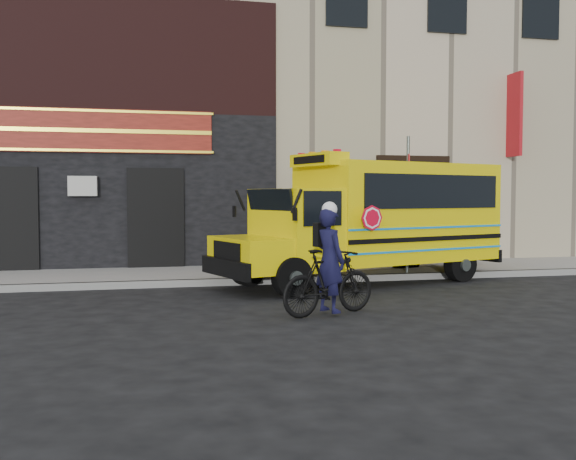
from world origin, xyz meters
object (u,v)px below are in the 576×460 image
(bicycle, at_px, (329,282))
(cyclist, at_px, (329,263))
(school_bus, at_px, (375,217))
(sign_pole, at_px, (408,201))

(bicycle, height_order, cyclist, cyclist)
(cyclist, bearing_deg, bicycle, 115.69)
(school_bus, relative_size, cyclist, 4.14)
(school_bus, distance_m, cyclist, 4.37)
(sign_pole, height_order, cyclist, sign_pole)
(cyclist, bearing_deg, sign_pole, -63.65)
(bicycle, bearing_deg, school_bus, -51.54)
(sign_pole, bearing_deg, school_bus, -156.34)
(school_bus, bearing_deg, bicycle, -120.69)
(school_bus, xyz_separation_m, sign_pole, (0.98, 0.43, 0.37))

